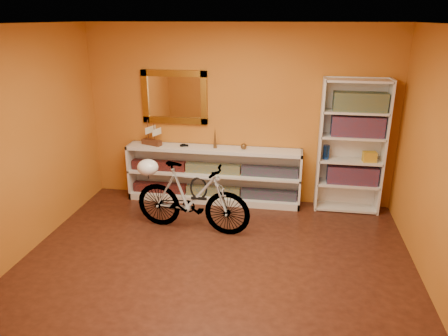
% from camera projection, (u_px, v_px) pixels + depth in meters
% --- Properties ---
extents(floor, '(4.50, 4.00, 0.01)m').
position_uv_depth(floor, '(214.00, 269.00, 4.73)').
color(floor, '#33160E').
rests_on(floor, ground).
extents(ceiling, '(4.50, 4.00, 0.01)m').
position_uv_depth(ceiling, '(211.00, 24.00, 3.85)').
color(ceiling, silver).
rests_on(ceiling, ground).
extents(back_wall, '(4.50, 0.01, 2.60)m').
position_uv_depth(back_wall, '(239.00, 116.00, 6.15)').
color(back_wall, '#B6621B').
rests_on(back_wall, ground).
extents(left_wall, '(0.01, 4.00, 2.60)m').
position_uv_depth(left_wall, '(12.00, 148.00, 4.64)').
color(left_wall, '#B6621B').
rests_on(left_wall, ground).
extents(gilt_mirror, '(0.98, 0.06, 0.78)m').
position_uv_depth(gilt_mirror, '(174.00, 97.00, 6.18)').
color(gilt_mirror, '#865D18').
rests_on(gilt_mirror, back_wall).
extents(wall_socket, '(0.09, 0.02, 0.09)m').
position_uv_depth(wall_socket, '(297.00, 187.00, 6.35)').
color(wall_socket, silver).
rests_on(wall_socket, back_wall).
extents(console_unit, '(2.60, 0.35, 0.85)m').
position_uv_depth(console_unit, '(213.00, 175.00, 6.33)').
color(console_unit, silver).
rests_on(console_unit, floor).
extents(cd_row_lower, '(2.50, 0.13, 0.14)m').
position_uv_depth(cd_row_lower, '(213.00, 191.00, 6.39)').
color(cd_row_lower, black).
rests_on(cd_row_lower, console_unit).
extents(cd_row_upper, '(2.50, 0.13, 0.14)m').
position_uv_depth(cd_row_upper, '(213.00, 168.00, 6.27)').
color(cd_row_upper, navy).
rests_on(cd_row_upper, console_unit).
extents(model_ship, '(0.34, 0.22, 0.38)m').
position_uv_depth(model_ship, '(151.00, 133.00, 6.26)').
color(model_ship, '#442213').
rests_on(model_ship, console_unit).
extents(toy_car, '(0.00, 0.00, 0.00)m').
position_uv_depth(toy_car, '(184.00, 146.00, 6.25)').
color(toy_car, black).
rests_on(toy_car, console_unit).
extents(bronze_ornament, '(0.05, 0.05, 0.31)m').
position_uv_depth(bronze_ornament, '(215.00, 138.00, 6.13)').
color(bronze_ornament, brown).
rests_on(bronze_ornament, console_unit).
extents(decorative_orb, '(0.09, 0.09, 0.09)m').
position_uv_depth(decorative_orb, '(244.00, 146.00, 6.10)').
color(decorative_orb, brown).
rests_on(decorative_orb, console_unit).
extents(bookcase, '(0.90, 0.30, 1.90)m').
position_uv_depth(bookcase, '(351.00, 147.00, 5.87)').
color(bookcase, silver).
rests_on(bookcase, floor).
extents(book_row_a, '(0.70, 0.22, 0.26)m').
position_uv_depth(book_row_a, '(352.00, 175.00, 6.00)').
color(book_row_a, maroon).
rests_on(book_row_a, bookcase).
extents(book_row_b, '(0.70, 0.22, 0.28)m').
position_uv_depth(book_row_b, '(357.00, 126.00, 5.76)').
color(book_row_b, maroon).
rests_on(book_row_b, bookcase).
extents(book_row_c, '(0.70, 0.22, 0.25)m').
position_uv_depth(book_row_c, '(360.00, 102.00, 5.65)').
color(book_row_c, navy).
rests_on(book_row_c, bookcase).
extents(travel_mug, '(0.09, 0.09, 0.20)m').
position_uv_depth(travel_mug, '(326.00, 152.00, 5.93)').
color(travel_mug, navy).
rests_on(travel_mug, bookcase).
extents(red_tin, '(0.13, 0.13, 0.16)m').
position_uv_depth(red_tin, '(340.00, 104.00, 5.73)').
color(red_tin, maroon).
rests_on(red_tin, bookcase).
extents(yellow_bag, '(0.19, 0.14, 0.14)m').
position_uv_depth(yellow_bag, '(369.00, 157.00, 5.83)').
color(yellow_bag, gold).
rests_on(yellow_bag, bookcase).
extents(bicycle, '(0.60, 1.62, 0.93)m').
position_uv_depth(bicycle, '(192.00, 197.00, 5.44)').
color(bicycle, silver).
rests_on(bicycle, floor).
extents(helmet, '(0.28, 0.27, 0.21)m').
position_uv_depth(helmet, '(148.00, 167.00, 5.48)').
color(helmet, white).
rests_on(helmet, bicycle).
extents(u_lock, '(0.23, 0.02, 0.23)m').
position_uv_depth(u_lock, '(199.00, 188.00, 5.36)').
color(u_lock, black).
rests_on(u_lock, bicycle).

